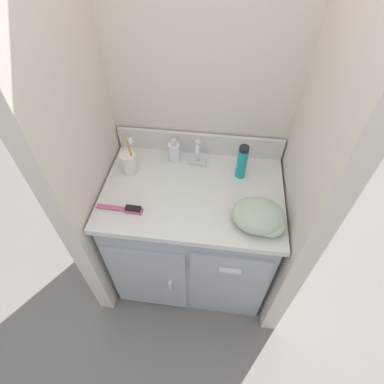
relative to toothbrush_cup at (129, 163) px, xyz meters
The scene contains 12 objects.
ground_plane 0.88m from the toothbrush_cup, 16.02° to the right, with size 6.00×6.00×0.00m, color slate.
wall_back 0.50m from the toothbrush_cup, 36.58° to the left, with size 1.03×0.08×2.20m, color beige.
wall_left 0.34m from the toothbrush_cup, 148.15° to the right, with size 0.08×0.65×2.20m, color beige.
wall_right 0.86m from the toothbrush_cup, ahead, with size 0.08×0.65×2.20m, color beige.
vanity 0.53m from the toothbrush_cup, 16.68° to the right, with size 0.85×0.59×0.76m.
backsplash 0.37m from the toothbrush_cup, 29.28° to the left, with size 0.85×0.02×0.12m.
sink_faucet 0.34m from the toothbrush_cup, 16.94° to the left, with size 0.09×0.09×0.14m.
toothbrush_cup is the anchor object (origin of this frame).
soap_dispenser 0.23m from the toothbrush_cup, 27.89° to the left, with size 0.06×0.06×0.13m.
shaving_cream_can 0.54m from the toothbrush_cup, ahead, with size 0.05×0.05×0.18m.
hairbrush 0.26m from the toothbrush_cup, 79.14° to the right, with size 0.21×0.04×0.03m.
hand_towel 0.68m from the toothbrush_cup, 21.43° to the right, with size 0.23×0.19×0.10m.
Camera 1 is at (0.12, -0.93, 1.80)m, focal length 28.00 mm.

